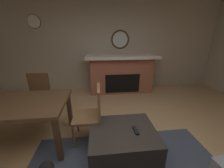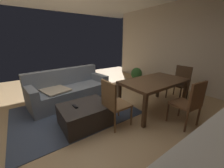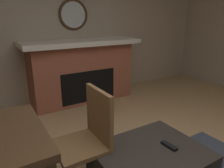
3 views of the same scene
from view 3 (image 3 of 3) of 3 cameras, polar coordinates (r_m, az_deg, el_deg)
The scene contains 5 objects.
wall_back_fireplace_side at distance 4.07m, azimuth -17.05°, elevation 15.33°, with size 7.68×0.12×2.84m, color #B7A893.
fireplace at distance 3.98m, azimuth -8.12°, elevation 3.61°, with size 2.10×0.76×1.15m.
round_wall_mirror at distance 4.13m, azimuth -10.41°, elevation 17.99°, with size 0.56×0.05×0.56m.
tv_remote at distance 2.03m, azimuth 15.24°, elevation -15.84°, with size 0.05×0.16×0.02m, color black.
dining_chair_west at distance 1.96m, azimuth -6.26°, elevation -13.35°, with size 0.44×0.44×0.93m.
Camera 3 is at (1.05, 1.00, 1.53)m, focal length 33.72 mm.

